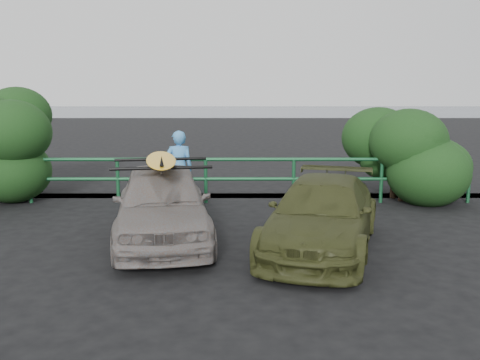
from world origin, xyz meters
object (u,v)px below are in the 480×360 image
Objects in this scene: sedan at (162,203)px; surfboard at (161,160)px; olive_vehicle at (322,215)px; guardrail at (162,180)px; man at (179,169)px.

sedan is 1.63× the size of surfboard.
sedan reaches higher than olive_vehicle.
guardrail is 8.32× the size of man.
olive_vehicle is at bearing -18.89° from surfboard.
sedan is at bearing 82.17° from man.
olive_vehicle is (2.65, -0.47, -0.09)m from sedan.
man is at bearing 146.53° from olive_vehicle.
man reaches higher than surfboard.
guardrail is at bearing 89.42° from surfboard.
man reaches higher than sedan.
olive_vehicle is at bearing -49.07° from guardrail.
guardrail is 5.89× the size of surfboard.
man is (-2.66, 3.22, 0.27)m from olive_vehicle.
guardrail is 4.73m from olive_vehicle.
guardrail is 3.26m from surfboard.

